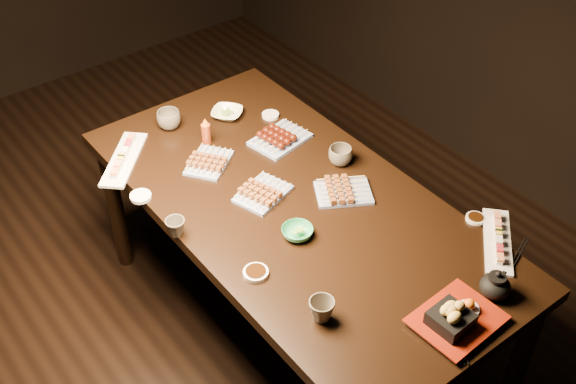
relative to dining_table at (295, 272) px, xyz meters
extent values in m
plane|color=black|center=(-0.45, 0.14, -0.38)|extent=(5.00, 5.00, 0.00)
cube|color=black|center=(0.00, 0.00, 0.00)|extent=(1.32, 1.97, 0.75)
imported|color=#2D8A54|center=(-0.11, -0.14, 0.39)|extent=(0.16, 0.16, 0.04)
imported|color=beige|center=(0.12, 0.64, 0.39)|extent=(0.19, 0.19, 0.03)
imported|color=#50483D|center=(-0.28, -0.49, 0.41)|extent=(0.12, 0.12, 0.08)
imported|color=#50483D|center=(0.29, 0.08, 0.41)|extent=(0.12, 0.12, 0.08)
imported|color=#50483D|center=(-0.45, 0.13, 0.41)|extent=(0.09, 0.09, 0.07)
imported|color=#50483D|center=(-0.13, 0.72, 0.42)|extent=(0.11, 0.11, 0.08)
cylinder|color=maroon|center=(-0.06, 0.53, 0.43)|extent=(0.05, 0.05, 0.12)
cylinder|color=white|center=(-0.33, -0.21, 0.38)|extent=(0.12, 0.12, 0.02)
cylinder|color=white|center=(0.27, 0.52, 0.38)|extent=(0.09, 0.09, 0.01)
cylinder|color=white|center=(0.46, -0.47, 0.38)|extent=(0.09, 0.09, 0.01)
cylinder|color=white|center=(-0.45, 0.38, 0.38)|extent=(0.09, 0.09, 0.01)
camera|label=1|loc=(-1.27, -1.60, 2.16)|focal=45.00mm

